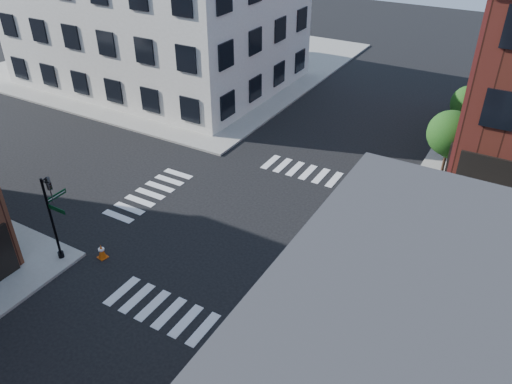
{
  "coord_description": "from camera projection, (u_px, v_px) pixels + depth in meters",
  "views": [
    {
      "loc": [
        10.94,
        -18.37,
        15.85
      ],
      "look_at": [
        0.31,
        -0.1,
        2.5
      ],
      "focal_mm": 35.0,
      "sensor_mm": 36.0,
      "label": 1
    }
  ],
  "objects": [
    {
      "name": "tree_far",
      "position": [
        469.0,
        106.0,
        33.46
      ],
      "size": [
        2.43,
        2.43,
        4.07
      ],
      "color": "black",
      "rests_on": "ground"
    },
    {
      "name": "signal_pole",
      "position": [
        53.0,
        210.0,
        22.99
      ],
      "size": [
        1.29,
        1.24,
        4.6
      ],
      "color": "black",
      "rests_on": "ground"
    },
    {
      "name": "traffic_cone",
      "position": [
        102.0,
        251.0,
        24.37
      ],
      "size": [
        0.49,
        0.49,
        0.78
      ],
      "rotation": [
        0.0,
        0.0,
        -0.17
      ],
      "color": "#D24F09",
      "rests_on": "ground"
    },
    {
      "name": "ground",
      "position": [
        252.0,
        229.0,
        26.54
      ],
      "size": [
        120.0,
        120.0,
        0.0
      ],
      "primitive_type": "plane",
      "color": "black",
      "rests_on": "ground"
    },
    {
      "name": "building_nw",
      "position": [
        157.0,
        18.0,
        43.37
      ],
      "size": [
        22.0,
        16.0,
        11.0
      ],
      "primitive_type": "cube",
      "color": "beige",
      "rests_on": "ground"
    },
    {
      "name": "sidewalk_nw",
      "position": [
        179.0,
        61.0,
        50.77
      ],
      "size": [
        30.0,
        30.0,
        0.15
      ],
      "primitive_type": "cube",
      "color": "gray",
      "rests_on": "ground"
    },
    {
      "name": "tree_near",
      "position": [
        451.0,
        136.0,
        28.92
      ],
      "size": [
        2.69,
        2.69,
        4.49
      ],
      "color": "black",
      "rests_on": "ground"
    }
  ]
}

